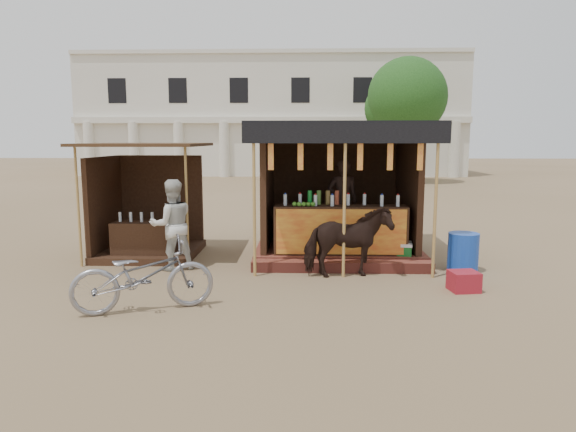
% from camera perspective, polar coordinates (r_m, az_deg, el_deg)
% --- Properties ---
extents(ground, '(120.00, 120.00, 0.00)m').
position_cam_1_polar(ground, '(7.87, -0.38, -9.69)').
color(ground, '#846B4C').
rests_on(ground, ground).
extents(main_stall, '(3.60, 3.61, 2.78)m').
position_cam_1_polar(main_stall, '(10.95, 5.58, 0.98)').
color(main_stall, brown).
rests_on(main_stall, ground).
extents(secondary_stall, '(2.40, 2.40, 2.38)m').
position_cam_1_polar(secondary_stall, '(11.37, -15.90, 0.06)').
color(secondary_stall, '#3A2315').
rests_on(secondary_stall, ground).
extents(cow, '(1.64, 1.01, 1.29)m').
position_cam_1_polar(cow, '(9.23, 6.63, -2.89)').
color(cow, black).
rests_on(cow, ground).
extents(motorbike, '(2.12, 1.36, 1.05)m').
position_cam_1_polar(motorbike, '(7.69, -15.79, -6.37)').
color(motorbike, gray).
rests_on(motorbike, ground).
extents(bystander, '(1.03, 0.94, 1.72)m').
position_cam_1_polar(bystander, '(9.92, -12.75, -0.96)').
color(bystander, silver).
rests_on(bystander, ground).
extents(blue_barrel, '(0.72, 0.72, 0.73)m').
position_cam_1_polar(blue_barrel, '(10.14, 18.88, -3.85)').
color(blue_barrel, '#1742B1').
rests_on(blue_barrel, ground).
extents(red_crate, '(0.50, 0.45, 0.33)m').
position_cam_1_polar(red_crate, '(8.92, 18.95, -6.87)').
color(red_crate, maroon).
rests_on(red_crate, ground).
extents(cooler, '(0.70, 0.54, 0.46)m').
position_cam_1_polar(cooler, '(10.36, 11.79, -4.08)').
color(cooler, '#166622').
rests_on(cooler, ground).
extents(background_building, '(26.00, 7.45, 8.18)m').
position_cam_1_polar(background_building, '(37.52, -1.68, 10.85)').
color(background_building, silver).
rests_on(background_building, ground).
extents(tree, '(4.50, 4.40, 7.00)m').
position_cam_1_polar(tree, '(30.20, 12.68, 12.45)').
color(tree, '#382314').
rests_on(tree, ground).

